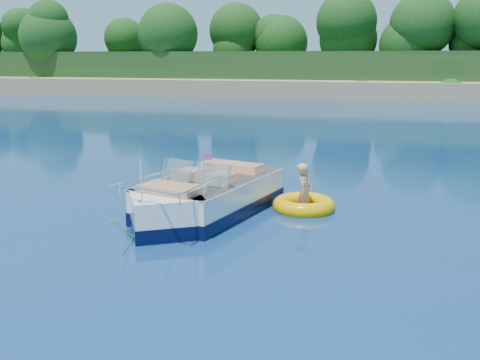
{
  "coord_description": "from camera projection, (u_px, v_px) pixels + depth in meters",
  "views": [
    {
      "loc": [
        3.62,
        -10.8,
        3.54
      ],
      "look_at": [
        0.63,
        0.42,
        0.85
      ],
      "focal_mm": 40.0,
      "sensor_mm": 36.0,
      "label": 1
    }
  ],
  "objects": [
    {
      "name": "ground",
      "position": [
        208.0,
        220.0,
        11.87
      ],
      "size": [
        160.0,
        160.0,
        0.0
      ],
      "primitive_type": "plane",
      "color": "#0B214E",
      "rests_on": "ground"
    },
    {
      "name": "treeline",
      "position": [
        347.0,
        34.0,
        49.22
      ],
      "size": [
        150.0,
        7.12,
        8.19
      ],
      "color": "black",
      "rests_on": "ground"
    },
    {
      "name": "tow_tube",
      "position": [
        304.0,
        205.0,
        12.65
      ],
      "size": [
        1.76,
        1.76,
        0.39
      ],
      "rotation": [
        0.0,
        0.0,
        0.22
      ],
      "color": "#FFB000",
      "rests_on": "ground"
    },
    {
      "name": "shoreline",
      "position": [
        357.0,
        76.0,
        71.68
      ],
      "size": [
        170.0,
        59.0,
        6.0
      ],
      "color": "#998159",
      "rests_on": "ground"
    },
    {
      "name": "motorboat",
      "position": [
        203.0,
        200.0,
        12.11
      ],
      "size": [
        2.83,
        5.47,
        1.85
      ],
      "rotation": [
        0.0,
        0.0,
        -0.25
      ],
      "color": "white",
      "rests_on": "ground"
    },
    {
      "name": "boy",
      "position": [
        304.0,
        209.0,
        12.74
      ],
      "size": [
        0.4,
        0.8,
        1.53
      ],
      "primitive_type": "imported",
      "rotation": [
        0.0,
        -0.17,
        1.5
      ],
      "color": "tan",
      "rests_on": "ground"
    }
  ]
}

